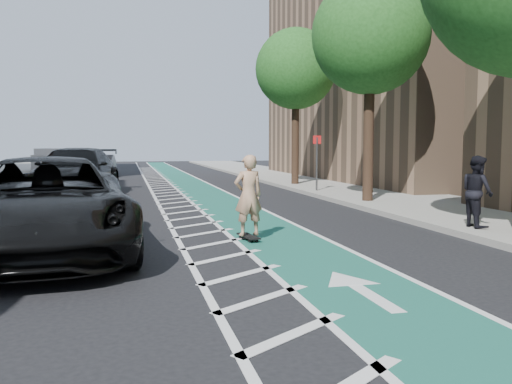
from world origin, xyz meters
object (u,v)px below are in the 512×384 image
object	(u,v)px
suv_far	(75,172)
barrel_a	(37,208)
skateboarder	(248,195)
suv_near	(47,206)

from	to	relation	value
suv_far	barrel_a	bearing A→B (deg)	-85.80
skateboarder	suv_near	world-z (taller)	skateboarder
suv_far	skateboarder	bearing A→B (deg)	-60.81
suv_near	suv_far	distance (m)	11.90
suv_near	suv_far	size ratio (longest dim) A/B	0.99
skateboarder	suv_near	size ratio (longest dim) A/B	0.26
suv_near	suv_far	bearing A→B (deg)	87.50
suv_near	skateboarder	bearing A→B (deg)	2.01
skateboarder	suv_far	distance (m)	12.27
skateboarder	suv_near	bearing A→B (deg)	-1.65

